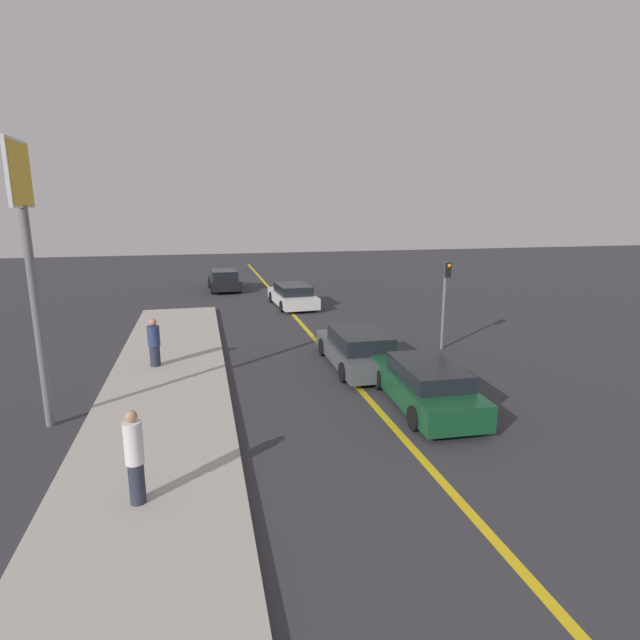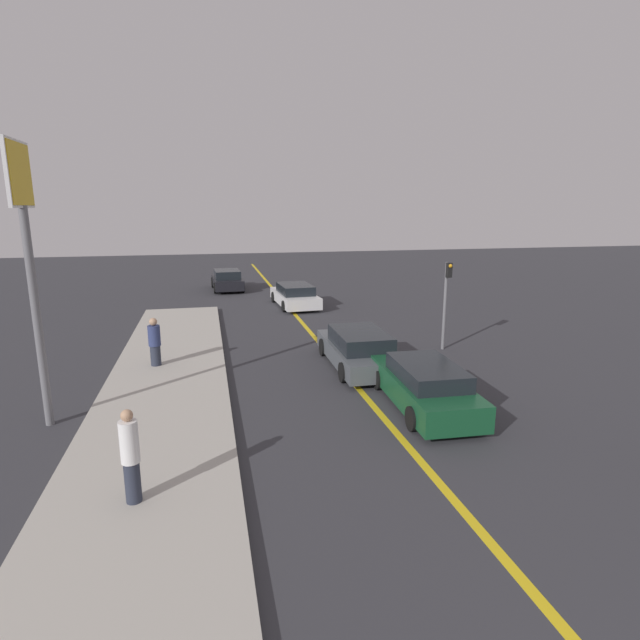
% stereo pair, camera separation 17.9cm
% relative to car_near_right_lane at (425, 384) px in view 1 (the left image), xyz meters
% --- Properties ---
extents(road_center_line, '(0.20, 60.00, 0.01)m').
position_rel_car_near_right_lane_xyz_m(road_center_line, '(-1.32, 6.79, -0.62)').
color(road_center_line, gold).
rests_on(road_center_line, ground_plane).
extents(sidewalk_left, '(3.64, 26.10, 0.16)m').
position_rel_car_near_right_lane_xyz_m(sidewalk_left, '(-7.00, 1.84, -0.54)').
color(sidewalk_left, '#ADA89E').
rests_on(sidewalk_left, ground_plane).
extents(car_near_right_lane, '(2.00, 4.74, 1.28)m').
position_rel_car_near_right_lane_xyz_m(car_near_right_lane, '(0.00, 0.00, 0.00)').
color(car_near_right_lane, '#144728').
rests_on(car_near_right_lane, ground_plane).
extents(car_ahead_center, '(2.04, 4.80, 1.30)m').
position_rel_car_near_right_lane_xyz_m(car_ahead_center, '(-0.70, 3.77, 0.00)').
color(car_ahead_center, '#4C5156').
rests_on(car_ahead_center, ground_plane).
extents(car_far_distant, '(2.20, 4.78, 1.24)m').
position_rel_car_near_right_lane_xyz_m(car_far_distant, '(-0.94, 14.92, -0.02)').
color(car_far_distant, silver).
rests_on(car_far_distant, ground_plane).
extents(car_parked_left_lot, '(2.08, 4.20, 1.35)m').
position_rel_car_near_right_lane_xyz_m(car_parked_left_lot, '(-4.34, 21.43, 0.03)').
color(car_parked_left_lot, black).
rests_on(car_parked_left_lot, ground_plane).
extents(pedestrian_near_curb, '(0.33, 0.33, 1.77)m').
position_rel_car_near_right_lane_xyz_m(pedestrian_near_curb, '(-7.11, -3.30, 0.43)').
color(pedestrian_near_curb, '#282D3D').
rests_on(pedestrian_near_curb, sidewalk_left).
extents(pedestrian_mid_group, '(0.40, 0.40, 1.63)m').
position_rel_car_near_right_lane_xyz_m(pedestrian_mid_group, '(-7.44, 4.97, 0.34)').
color(pedestrian_mid_group, '#282D3D').
rests_on(pedestrian_mid_group, sidewalk_left).
extents(traffic_light, '(0.18, 0.40, 3.36)m').
position_rel_car_near_right_lane_xyz_m(traffic_light, '(3.13, 5.09, 1.48)').
color(traffic_light, slate).
rests_on(traffic_light, ground_plane).
extents(roadside_sign, '(0.20, 1.51, 6.84)m').
position_rel_car_near_right_lane_xyz_m(roadside_sign, '(-9.67, 1.00, 4.31)').
color(roadside_sign, slate).
rests_on(roadside_sign, ground_plane).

